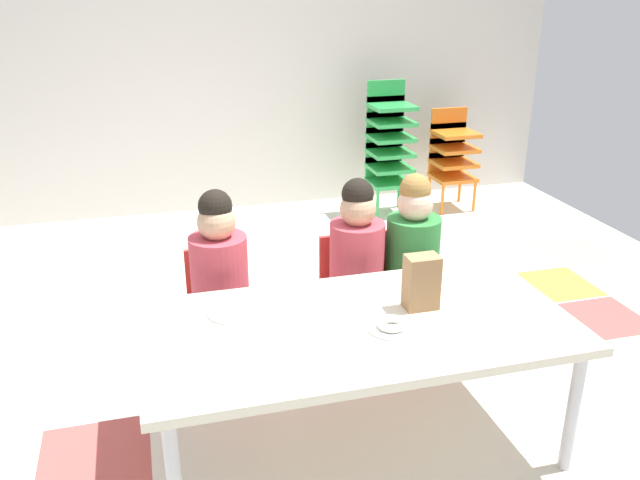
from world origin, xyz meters
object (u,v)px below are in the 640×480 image
object	(u,v)px
paper_bag_brown	(421,282)
paper_plate_center_table	(231,313)
donut_powdered_on_plate	(392,324)
seated_child_middle_seat	(356,253)
seated_child_far_right	(412,247)
craft_table	(358,333)
paper_plate_near_edge	(392,328)
kid_chair_green_stack	(389,142)
seated_child_near_camera	(219,268)
kid_chair_orange_stack	(452,153)

from	to	relation	value
paper_bag_brown	paper_plate_center_table	world-z (taller)	paper_bag_brown
donut_powdered_on_plate	seated_child_middle_seat	bearing A→B (deg)	81.99
seated_child_far_right	donut_powdered_on_plate	bearing A→B (deg)	-118.01
craft_table	paper_plate_near_edge	bearing A→B (deg)	-39.34
craft_table	kid_chair_green_stack	xyz separation A→B (m)	(1.13, 2.66, 0.07)
kid_chair_green_stack	paper_plate_center_table	bearing A→B (deg)	-122.84
seated_child_far_right	paper_plate_near_edge	world-z (taller)	seated_child_far_right
craft_table	seated_child_near_camera	distance (m)	0.79
craft_table	paper_bag_brown	bearing A→B (deg)	11.11
seated_child_near_camera	paper_plate_near_edge	world-z (taller)	seated_child_near_camera
kid_chair_orange_stack	paper_plate_near_edge	distance (m)	3.17
kid_chair_orange_stack	paper_plate_near_edge	xyz separation A→B (m)	(-1.58, -2.74, 0.10)
craft_table	seated_child_middle_seat	distance (m)	0.68
craft_table	seated_child_near_camera	world-z (taller)	seated_child_near_camera
seated_child_far_right	paper_plate_near_edge	bearing A→B (deg)	-118.01
seated_child_middle_seat	kid_chair_green_stack	distance (m)	2.22
craft_table	paper_bag_brown	size ratio (longest dim) A/B	7.40
kid_chair_green_stack	seated_child_middle_seat	bearing A→B (deg)	-114.77
seated_child_middle_seat	paper_plate_near_edge	size ratio (longest dim) A/B	5.10
craft_table	paper_plate_center_table	xyz separation A→B (m)	(-0.46, 0.19, 0.05)
paper_plate_center_table	craft_table	bearing A→B (deg)	-22.96
craft_table	paper_plate_near_edge	world-z (taller)	paper_plate_near_edge
seated_child_near_camera	seated_child_middle_seat	distance (m)	0.65
craft_table	paper_bag_brown	world-z (taller)	paper_bag_brown
seated_child_far_right	kid_chair_green_stack	bearing A→B (deg)	72.26
donut_powdered_on_plate	seated_child_near_camera	bearing A→B (deg)	127.00
paper_plate_center_table	kid_chair_orange_stack	bearing A→B (deg)	49.03
paper_bag_brown	donut_powdered_on_plate	distance (m)	0.24
craft_table	paper_plate_near_edge	distance (m)	0.14
seated_child_near_camera	seated_child_middle_seat	world-z (taller)	same
paper_plate_center_table	donut_powdered_on_plate	world-z (taller)	donut_powdered_on_plate
seated_child_near_camera	donut_powdered_on_plate	bearing A→B (deg)	-53.00
seated_child_far_right	donut_powdered_on_plate	size ratio (longest dim) A/B	8.25
kid_chair_orange_stack	donut_powdered_on_plate	world-z (taller)	kid_chair_orange_stack
kid_chair_green_stack	donut_powdered_on_plate	world-z (taller)	kid_chair_green_stack
craft_table	kid_chair_green_stack	world-z (taller)	kid_chair_green_stack
craft_table	kid_chair_orange_stack	world-z (taller)	kid_chair_orange_stack
seated_child_far_right	kid_chair_orange_stack	distance (m)	2.34
seated_child_near_camera	paper_bag_brown	bearing A→B (deg)	-39.34
seated_child_far_right	kid_chair_orange_stack	bearing A→B (deg)	59.34
seated_child_far_right	paper_bag_brown	bearing A→B (deg)	-109.93
paper_plate_near_edge	donut_powdered_on_plate	xyz separation A→B (m)	(0.00, 0.00, 0.02)
paper_bag_brown	paper_plate_center_table	bearing A→B (deg)	169.15
paper_bag_brown	donut_powdered_on_plate	size ratio (longest dim) A/B	1.98
seated_child_near_camera	kid_chair_orange_stack	world-z (taller)	seated_child_near_camera
seated_child_middle_seat	kid_chair_orange_stack	bearing A→B (deg)	53.70
kid_chair_orange_stack	paper_bag_brown	world-z (taller)	kid_chair_orange_stack
paper_plate_near_edge	donut_powdered_on_plate	distance (m)	0.02
paper_plate_center_table	seated_child_far_right	bearing A→B (deg)	25.49
kid_chair_green_stack	paper_bag_brown	world-z (taller)	kid_chair_green_stack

